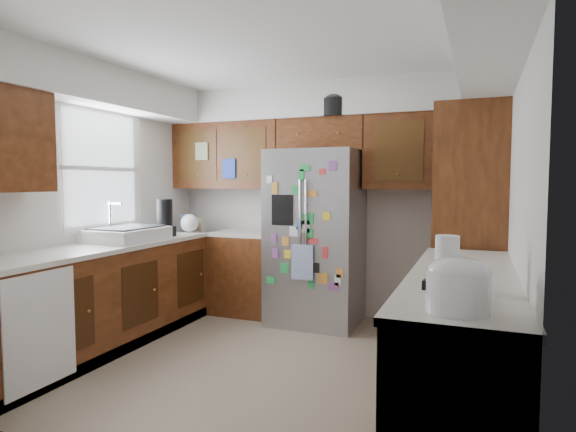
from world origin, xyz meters
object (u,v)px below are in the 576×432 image
object	(u,v)px
paper_towel	(447,262)
fridge	(316,237)
rice_cooker	(458,283)
pantry	(470,226)

from	to	relation	value
paper_towel	fridge	bearing A→B (deg)	124.02
rice_cooker	paper_towel	distance (m)	0.48
pantry	paper_towel	bearing A→B (deg)	-92.05
pantry	rice_cooker	distance (m)	2.53
pantry	fridge	xyz separation A→B (m)	(-1.50, 0.05, -0.17)
pantry	rice_cooker	xyz separation A→B (m)	(-0.00, -2.53, -0.03)
fridge	rice_cooker	distance (m)	2.99
rice_cooker	paper_towel	bearing A→B (deg)	98.82
pantry	rice_cooker	bearing A→B (deg)	-90.01
fridge	paper_towel	distance (m)	2.55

